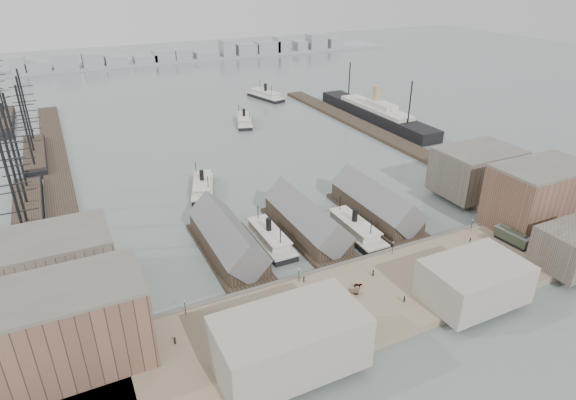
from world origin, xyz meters
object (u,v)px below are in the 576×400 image
horse_cart_left (232,323)px  horse_cart_center (357,287)px  ocean_steamer (376,113)px  ferry_docked_west (269,237)px  tram (512,237)px  horse_cart_right (431,268)px

horse_cart_left → horse_cart_center: bearing=-85.1°
ocean_steamer → horse_cart_left: (-128.55, -125.46, -1.19)m
ferry_docked_west → horse_cart_center: ferry_docked_west is taller
ferry_docked_west → horse_cart_center: size_ratio=5.36×
tram → horse_cart_right: size_ratio=2.26×
ferry_docked_west → ocean_steamer: bearing=41.6°
tram → horse_cart_left: bearing=173.5°
horse_cart_left → horse_cart_right: bearing=-85.8°
ferry_docked_west → tram: size_ratio=2.31×
horse_cart_right → ferry_docked_west: bearing=24.6°
horse_cart_left → horse_cart_center: (32.92, -1.21, 0.07)m
tram → horse_cart_center: tram is taller
ferry_docked_west → tram: (63.02, -34.35, 1.84)m
tram → horse_cart_left: 86.61m
horse_cart_center → horse_cart_left: bearing=121.8°
tram → horse_cart_right: bearing=176.0°
ferry_docked_west → horse_cart_right: ferry_docked_west is taller
ocean_steamer → horse_cart_left: 179.63m
horse_cart_left → horse_cart_center: 32.95m
ocean_steamer → horse_cart_right: bearing=-119.6°
tram → horse_cart_center: 53.67m
horse_cart_center → ferry_docked_west: bearing=49.5°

